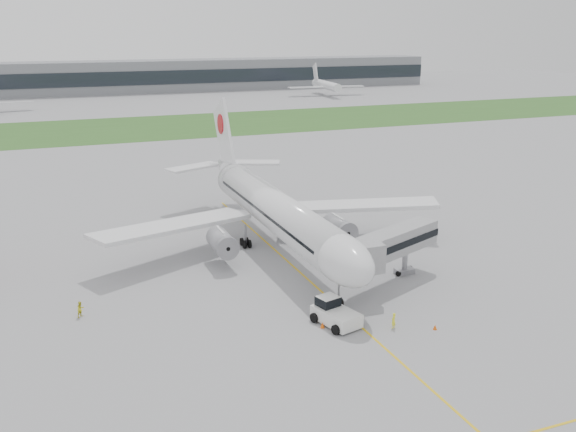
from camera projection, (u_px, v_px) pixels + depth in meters
name	position (u px, v px, depth m)	size (l,w,h in m)	color
ground	(287.00, 261.00, 81.20)	(600.00, 600.00, 0.00)	gray
apron_markings	(302.00, 274.00, 76.74)	(70.00, 70.00, 0.04)	gold
grass_strip	(138.00, 128.00, 188.31)	(600.00, 50.00, 0.02)	#305B22
terminal_building	(98.00, 77.00, 284.41)	(320.00, 22.30, 14.00)	gray
airliner	(273.00, 208.00, 83.95)	(48.13, 53.95, 17.88)	silver
pushback_tug	(334.00, 312.00, 63.74)	(4.36, 5.50, 2.53)	white
jet_bridge	(392.00, 244.00, 72.69)	(13.32, 8.83, 6.45)	#97979A
safety_cone_left	(322.00, 325.00, 62.95)	(0.44, 0.44, 0.61)	#E9560C
safety_cone_right	(435.00, 327.00, 62.59)	(0.39, 0.39, 0.54)	#E9560C
ground_crew_near	(393.00, 321.00, 62.75)	(0.58, 0.38, 1.60)	#FFFE2A
ground_crew_far	(81.00, 309.00, 65.19)	(0.82, 0.64, 1.68)	yellow
distant_aircraft_right	(326.00, 96.00, 277.61)	(33.49, 29.55, 12.80)	silver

